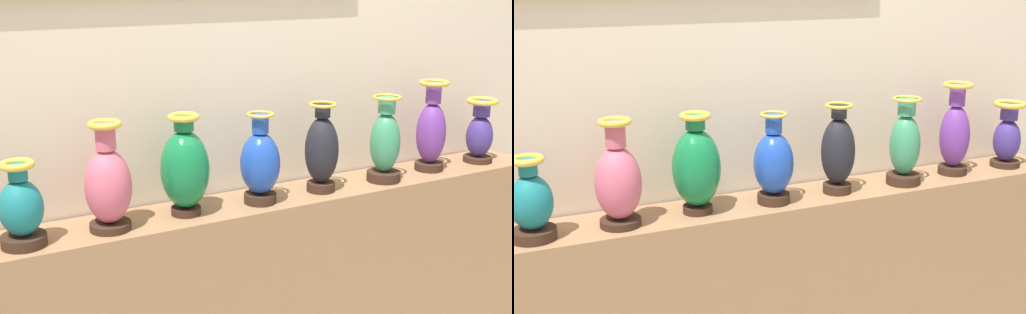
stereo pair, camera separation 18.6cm
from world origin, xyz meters
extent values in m
cube|color=#99704C|center=(0.00, 0.00, 0.40)|extent=(2.84, 0.29, 0.80)
cylinder|color=#382319|center=(-0.90, -0.04, 0.82)|extent=(0.15, 0.15, 0.04)
ellipsoid|color=#19727A|center=(-0.90, -0.04, 0.93)|extent=(0.15, 0.15, 0.19)
cylinder|color=#19727A|center=(-0.90, -0.04, 1.06)|extent=(0.06, 0.06, 0.05)
torus|color=gold|center=(-0.90, -0.04, 1.08)|extent=(0.11, 0.11, 0.02)
cylinder|color=#382319|center=(-0.60, -0.03, 0.82)|extent=(0.15, 0.15, 0.03)
ellipsoid|color=#CC5972|center=(-0.60, -0.03, 0.96)|extent=(0.16, 0.16, 0.26)
cylinder|color=#CC5972|center=(-0.60, -0.03, 1.14)|extent=(0.07, 0.07, 0.09)
torus|color=gold|center=(-0.60, -0.03, 1.18)|extent=(0.12, 0.12, 0.02)
cylinder|color=#382319|center=(-0.31, -0.02, 0.82)|extent=(0.11, 0.11, 0.03)
ellipsoid|color=#14723D|center=(-0.31, -0.02, 0.98)|extent=(0.18, 0.18, 0.29)
cylinder|color=#14723D|center=(-0.31, -0.02, 1.15)|extent=(0.07, 0.07, 0.05)
torus|color=gold|center=(-0.31, -0.02, 1.17)|extent=(0.12, 0.12, 0.02)
cylinder|color=#382319|center=(0.00, -0.03, 0.82)|extent=(0.13, 0.13, 0.04)
ellipsoid|color=#1E47B2|center=(0.00, -0.03, 0.96)|extent=(0.16, 0.16, 0.24)
cylinder|color=#1E47B2|center=(0.00, -0.03, 1.12)|extent=(0.06, 0.06, 0.07)
torus|color=gold|center=(0.00, -0.03, 1.15)|extent=(0.11, 0.11, 0.01)
cylinder|color=#382319|center=(0.29, -0.03, 0.82)|extent=(0.12, 0.12, 0.04)
ellipsoid|color=black|center=(0.29, -0.03, 0.98)|extent=(0.14, 0.14, 0.27)
cylinder|color=black|center=(0.29, -0.03, 1.14)|extent=(0.06, 0.06, 0.05)
torus|color=gold|center=(0.29, -0.03, 1.16)|extent=(0.11, 0.11, 0.01)
cylinder|color=#382319|center=(0.61, -0.04, 0.82)|extent=(0.14, 0.14, 0.04)
ellipsoid|color=#388C60|center=(0.61, -0.04, 0.97)|extent=(0.13, 0.13, 0.26)
cylinder|color=#388C60|center=(0.61, -0.04, 1.13)|extent=(0.07, 0.07, 0.07)
torus|color=gold|center=(0.61, -0.04, 1.17)|extent=(0.12, 0.12, 0.01)
cylinder|color=#382319|center=(0.89, -0.01, 0.82)|extent=(0.13, 0.13, 0.04)
ellipsoid|color=#6B3393|center=(0.89, -0.01, 0.97)|extent=(0.13, 0.13, 0.27)
cylinder|color=#6B3393|center=(0.89, -0.01, 1.16)|extent=(0.07, 0.07, 0.09)
torus|color=gold|center=(0.89, -0.01, 1.20)|extent=(0.13, 0.13, 0.02)
cylinder|color=#382319|center=(1.19, -0.01, 0.82)|extent=(0.13, 0.13, 0.03)
ellipsoid|color=#3F2D7F|center=(1.19, -0.01, 0.93)|extent=(0.12, 0.12, 0.19)
cylinder|color=#3F2D7F|center=(1.19, -0.01, 1.06)|extent=(0.08, 0.08, 0.07)
torus|color=gold|center=(1.19, -0.01, 1.09)|extent=(0.14, 0.14, 0.02)
camera|label=1|loc=(-1.25, -2.27, 1.69)|focal=48.44mm
camera|label=2|loc=(-1.08, -2.36, 1.69)|focal=48.44mm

